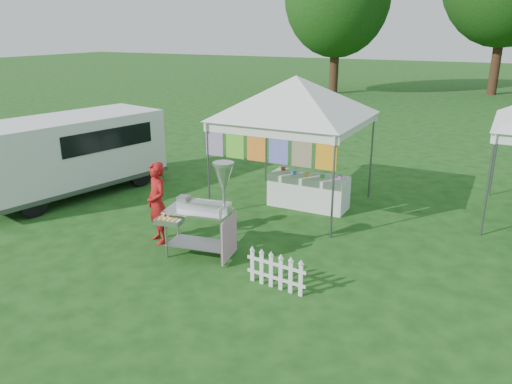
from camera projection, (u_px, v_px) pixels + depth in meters
The scene contains 7 objects.
ground at pixel (215, 265), 8.82m from camera, with size 120.00×120.00×0.00m, color #193F12.
canopy_main at pixel (296, 76), 10.83m from camera, with size 4.24×4.24×3.45m.
donut_cart at pixel (207, 203), 8.78m from camera, with size 1.31×1.07×1.80m.
vendor at pixel (157, 203), 9.53m from camera, with size 0.58×0.38×1.60m, color #A71415.
cargo_van at pixel (74, 152), 12.40m from camera, with size 2.80×4.92×1.93m.
picket_fence at pixel (276, 272), 7.94m from camera, with size 1.08×0.14×0.56m.
display_table at pixel (308, 191), 11.55m from camera, with size 1.80×0.70×0.76m, color white.
Camera 1 is at (4.28, -6.76, 4.00)m, focal length 35.00 mm.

